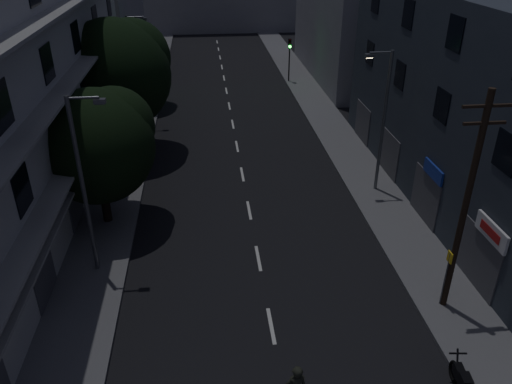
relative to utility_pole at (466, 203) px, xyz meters
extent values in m
plane|color=black|center=(-7.14, 18.15, -4.87)|extent=(160.00, 160.00, 0.00)
cube|color=#565659|center=(-14.64, 18.15, -4.79)|extent=(3.00, 90.00, 0.15)
cube|color=#565659|center=(0.36, 18.15, -4.79)|extent=(3.00, 90.00, 0.15)
cube|color=beige|center=(-7.14, -0.35, -4.86)|extent=(0.15, 2.00, 0.01)
cube|color=beige|center=(-7.14, 4.15, -4.86)|extent=(0.15, 2.00, 0.01)
cube|color=beige|center=(-7.14, 8.65, -4.86)|extent=(0.15, 2.00, 0.01)
cube|color=beige|center=(-7.14, 13.15, -4.86)|extent=(0.15, 2.00, 0.01)
cube|color=beige|center=(-7.14, 17.65, -4.86)|extent=(0.15, 2.00, 0.01)
cube|color=beige|center=(-7.14, 22.15, -4.86)|extent=(0.15, 2.00, 0.01)
cube|color=beige|center=(-7.14, 26.65, -4.86)|extent=(0.15, 2.00, 0.01)
cube|color=beige|center=(-7.14, 31.15, -4.86)|extent=(0.15, 2.00, 0.01)
cube|color=beige|center=(-7.14, 35.65, -4.86)|extent=(0.15, 2.00, 0.01)
cube|color=beige|center=(-7.14, 40.15, -4.86)|extent=(0.15, 2.00, 0.01)
cube|color=beige|center=(-7.14, 44.65, -4.86)|extent=(0.15, 2.00, 0.01)
cube|color=beige|center=(-7.14, 49.15, -4.86)|extent=(0.15, 2.00, 0.01)
cube|color=beige|center=(-7.14, 53.65, -4.86)|extent=(0.15, 2.00, 0.01)
cube|color=#AAAAA5|center=(-19.14, 11.15, 2.13)|extent=(6.00, 36.00, 14.00)
cube|color=black|center=(-16.12, 2.15, -2.87)|extent=(0.06, 1.60, 1.60)
cube|color=black|center=(-16.12, 8.15, -2.87)|extent=(0.06, 1.60, 1.60)
cube|color=black|center=(-16.12, 14.15, -2.87)|extent=(0.06, 1.60, 1.60)
cube|color=black|center=(-16.12, 20.15, -2.87)|extent=(0.06, 1.60, 1.60)
cube|color=black|center=(-16.12, 26.15, -2.87)|extent=(0.06, 1.60, 1.60)
cube|color=black|center=(-16.12, 2.15, 0.33)|extent=(0.06, 1.60, 1.60)
cube|color=black|center=(-16.12, 8.15, 0.33)|extent=(0.06, 1.60, 1.60)
cube|color=black|center=(-16.12, 14.15, 0.33)|extent=(0.06, 1.60, 1.60)
cube|color=black|center=(-16.12, 20.15, 0.33)|extent=(0.06, 1.60, 1.60)
cube|color=black|center=(-16.12, 26.15, 0.33)|extent=(0.06, 1.60, 1.60)
cube|color=black|center=(-16.12, 2.15, 3.53)|extent=(0.06, 1.60, 1.60)
cube|color=black|center=(-16.12, 8.15, 3.53)|extent=(0.06, 1.60, 1.60)
cube|color=black|center=(-16.12, 14.15, 3.53)|extent=(0.06, 1.60, 1.60)
cube|color=black|center=(-16.12, 20.15, 3.53)|extent=(0.06, 1.60, 1.60)
cube|color=black|center=(-16.12, 26.15, 3.53)|extent=(0.06, 1.60, 1.60)
cube|color=gray|center=(-15.64, 11.15, -0.87)|extent=(1.00, 32.40, 0.12)
cube|color=gray|center=(-15.64, 11.15, 2.33)|extent=(1.00, 32.40, 0.12)
cube|color=gray|center=(-15.64, 11.15, 5.53)|extent=(1.00, 32.40, 0.12)
cube|color=gray|center=(-15.74, 11.15, -1.77)|extent=(0.80, 32.40, 0.12)
cube|color=#424247|center=(-16.11, 2.15, -3.47)|extent=(0.06, 2.40, 2.40)
cube|color=#424247|center=(-16.11, 8.15, -3.47)|extent=(0.06, 2.40, 2.40)
cube|color=#424247|center=(-16.11, 14.15, -3.47)|extent=(0.06, 2.40, 2.40)
cube|color=#424247|center=(-16.11, 20.15, -3.47)|extent=(0.06, 2.40, 2.40)
cube|color=#424247|center=(-16.11, 26.15, -3.47)|extent=(0.06, 2.40, 2.40)
cube|color=#2A3039|center=(4.86, 7.15, 0.63)|extent=(6.00, 28.00, 11.00)
cube|color=black|center=(1.84, 1.15, 1.43)|extent=(0.06, 1.40, 1.50)
cube|color=black|center=(1.84, 6.65, 1.43)|extent=(0.06, 1.40, 1.50)
cube|color=black|center=(1.84, 12.15, 1.43)|extent=(0.06, 1.40, 1.50)
cube|color=black|center=(1.84, 17.65, 1.43)|extent=(0.06, 1.40, 1.50)
cube|color=black|center=(1.84, 6.65, 4.73)|extent=(0.06, 1.40, 1.50)
cube|color=black|center=(1.84, 12.15, 4.73)|extent=(0.06, 1.40, 1.50)
cube|color=black|center=(1.84, 17.65, 4.73)|extent=(0.06, 1.40, 1.50)
cube|color=#424247|center=(1.83, 1.15, -3.47)|extent=(0.06, 3.00, 2.60)
cube|color=#424247|center=(1.83, 6.65, -3.47)|extent=(0.06, 3.00, 2.60)
cube|color=#424247|center=(1.83, 12.15, -3.47)|extent=(0.06, 3.00, 2.60)
cube|color=#424247|center=(1.83, 17.65, -3.47)|extent=(0.06, 3.00, 2.60)
cube|color=silver|center=(1.76, 0.65, -1.77)|extent=(0.12, 2.20, 0.80)
cube|color=#B21414|center=(1.68, 0.65, -1.77)|extent=(0.02, 1.40, 0.36)
cube|color=navy|center=(1.76, 6.15, -1.77)|extent=(0.12, 2.00, 0.70)
cube|color=slate|center=(4.86, 35.15, 1.63)|extent=(6.00, 20.00, 13.00)
cylinder|color=black|center=(-14.62, 8.19, -2.82)|extent=(0.44, 0.44, 3.80)
sphere|color=black|center=(-14.62, 8.19, -0.54)|extent=(5.69, 5.69, 5.69)
sphere|color=black|center=(-13.77, 8.91, 0.17)|extent=(3.99, 3.99, 3.99)
sphere|color=black|center=(-15.34, 7.62, -0.11)|extent=(3.70, 3.70, 3.70)
cylinder|color=black|center=(-14.86, 17.39, -2.35)|extent=(0.44, 0.44, 4.73)
sphere|color=black|center=(-14.86, 17.39, 0.48)|extent=(7.12, 7.12, 7.12)
sphere|color=black|center=(-13.79, 18.28, 1.37)|extent=(4.98, 4.98, 4.98)
sphere|color=black|center=(-15.75, 16.68, 1.02)|extent=(4.63, 4.63, 4.63)
cylinder|color=black|center=(-14.75, 27.20, -2.98)|extent=(0.44, 0.44, 3.47)
sphere|color=black|center=(-14.75, 27.20, -0.90)|extent=(5.18, 5.18, 5.18)
sphere|color=black|center=(-13.98, 27.85, -0.25)|extent=(3.63, 3.63, 3.63)
sphere|color=black|center=(-15.40, 26.68, -0.51)|extent=(3.37, 3.37, 3.37)
cylinder|color=black|center=(-0.83, 33.32, -3.12)|extent=(0.12, 0.12, 3.20)
cube|color=black|center=(-0.83, 33.32, -1.07)|extent=(0.28, 0.22, 0.90)
sphere|color=black|center=(-0.83, 33.17, -0.74)|extent=(0.22, 0.22, 0.22)
sphere|color=#3F330C|center=(-0.83, 33.17, -1.04)|extent=(0.22, 0.22, 0.22)
sphere|color=#0CFF26|center=(-0.83, 33.17, -1.34)|extent=(0.22, 0.22, 0.22)
cylinder|color=black|center=(-13.41, 32.01, -3.12)|extent=(0.12, 0.12, 3.20)
cube|color=black|center=(-13.41, 32.01, -1.07)|extent=(0.28, 0.22, 0.90)
sphere|color=black|center=(-13.41, 31.86, -0.74)|extent=(0.22, 0.22, 0.22)
sphere|color=#3F330C|center=(-13.41, 31.86, -1.04)|extent=(0.22, 0.22, 0.22)
sphere|color=#0CFF26|center=(-13.41, 31.86, -1.34)|extent=(0.22, 0.22, 0.22)
cylinder|color=#5C5D64|center=(-14.45, 3.98, -0.72)|extent=(0.18, 0.18, 8.00)
cylinder|color=#5C5D64|center=(-13.85, 3.98, 3.18)|extent=(1.20, 0.10, 0.10)
cube|color=#5C5D64|center=(-13.25, 3.98, 3.03)|extent=(0.45, 0.25, 0.18)
cube|color=#4C4C4C|center=(-13.25, 3.98, 2.93)|extent=(0.35, 0.18, 0.04)
cylinder|color=slate|center=(0.45, 10.16, -0.72)|extent=(0.18, 0.18, 8.00)
cylinder|color=slate|center=(-0.15, 10.16, 3.18)|extent=(1.20, 0.10, 0.10)
cube|color=slate|center=(-0.75, 10.16, 3.03)|extent=(0.45, 0.25, 0.18)
cube|color=#FFD88C|center=(-0.75, 10.16, 2.93)|extent=(0.35, 0.18, 0.04)
cylinder|color=#515158|center=(-14.49, 22.89, -0.72)|extent=(0.18, 0.18, 8.00)
cylinder|color=#515158|center=(-13.89, 22.89, 3.18)|extent=(1.20, 0.10, 0.10)
cube|color=#515158|center=(-13.29, 22.89, 3.03)|extent=(0.45, 0.25, 0.18)
cube|color=#4C4C4C|center=(-13.29, 22.89, 2.93)|extent=(0.35, 0.18, 0.04)
cylinder|color=black|center=(0.00, 0.00, -0.22)|extent=(0.24, 0.24, 9.00)
cube|color=black|center=(0.00, 0.00, 3.68)|extent=(1.80, 0.10, 0.10)
cube|color=black|center=(0.00, 0.00, 3.08)|extent=(1.50, 0.10, 0.10)
cylinder|color=#595B60|center=(-0.13, 0.04, -3.47)|extent=(0.06, 0.06, 2.50)
cube|color=yellow|center=(-0.13, 0.04, -2.42)|extent=(0.05, 0.35, 0.45)
torus|color=black|center=(-1.27, -3.58, -4.54)|extent=(0.21, 0.78, 0.77)
cube|color=black|center=(-1.35, -4.23, -4.19)|extent=(0.41, 1.22, 0.38)
cube|color=black|center=(-1.37, -4.39, -3.91)|extent=(0.38, 0.52, 0.11)
cylinder|color=black|center=(-1.28, -3.64, -4.05)|extent=(0.12, 0.48, 0.92)
cube|color=black|center=(-1.27, -3.53, -3.72)|extent=(0.60, 0.11, 0.04)
camera|label=1|loc=(-9.31, -14.88, 8.93)|focal=35.00mm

